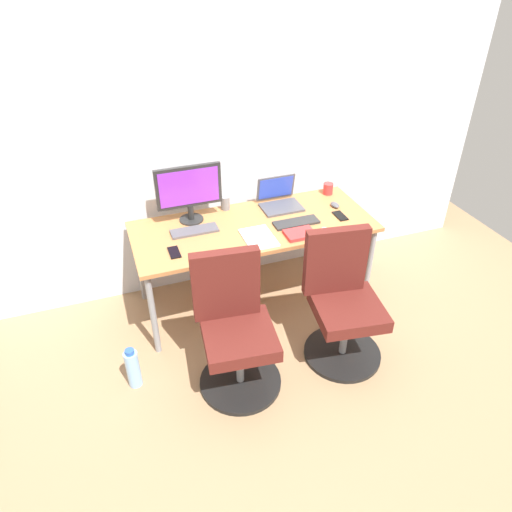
{
  "coord_description": "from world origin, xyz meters",
  "views": [
    {
      "loc": [
        -1.0,
        -2.83,
        2.47
      ],
      "look_at": [
        0.0,
        -0.05,
        0.46
      ],
      "focal_mm": 33.16,
      "sensor_mm": 36.0,
      "label": 1
    }
  ],
  "objects_px": {
    "office_chair_left": "(235,330)",
    "desktop_monitor": "(189,190)",
    "open_laptop": "(279,199)",
    "water_bottle_on_floor": "(133,368)",
    "coffee_mug": "(328,189)",
    "office_chair_right": "(342,304)"
  },
  "relations": [
    {
      "from": "office_chair_left",
      "to": "desktop_monitor",
      "type": "xyz_separation_m",
      "value": [
        -0.03,
        0.96,
        0.53
      ]
    },
    {
      "from": "desktop_monitor",
      "to": "open_laptop",
      "type": "xyz_separation_m",
      "value": [
        0.7,
        -0.01,
        -0.19
      ]
    },
    {
      "from": "office_chair_left",
      "to": "water_bottle_on_floor",
      "type": "relative_size",
      "value": 3.03
    },
    {
      "from": "open_laptop",
      "to": "coffee_mug",
      "type": "distance_m",
      "value": 0.46
    },
    {
      "from": "open_laptop",
      "to": "water_bottle_on_floor",
      "type": "bearing_deg",
      "value": -149.26
    },
    {
      "from": "office_chair_left",
      "to": "water_bottle_on_floor",
      "type": "height_order",
      "value": "office_chair_left"
    },
    {
      "from": "office_chair_right",
      "to": "water_bottle_on_floor",
      "type": "height_order",
      "value": "office_chair_right"
    },
    {
      "from": "office_chair_left",
      "to": "coffee_mug",
      "type": "bearing_deg",
      "value": 41.67
    },
    {
      "from": "office_chair_right",
      "to": "desktop_monitor",
      "type": "xyz_separation_m",
      "value": [
        -0.79,
        0.96,
        0.53
      ]
    },
    {
      "from": "office_chair_right",
      "to": "open_laptop",
      "type": "distance_m",
      "value": 1.01
    },
    {
      "from": "office_chair_left",
      "to": "coffee_mug",
      "type": "height_order",
      "value": "office_chair_left"
    },
    {
      "from": "office_chair_left",
      "to": "office_chair_right",
      "type": "relative_size",
      "value": 1.0
    },
    {
      "from": "office_chair_right",
      "to": "desktop_monitor",
      "type": "bearing_deg",
      "value": 129.25
    },
    {
      "from": "office_chair_left",
      "to": "coffee_mug",
      "type": "relative_size",
      "value": 10.22
    },
    {
      "from": "water_bottle_on_floor",
      "to": "coffee_mug",
      "type": "distance_m",
      "value": 2.06
    },
    {
      "from": "office_chair_right",
      "to": "water_bottle_on_floor",
      "type": "bearing_deg",
      "value": 173.23
    },
    {
      "from": "office_chair_right",
      "to": "water_bottle_on_floor",
      "type": "distance_m",
      "value": 1.44
    },
    {
      "from": "water_bottle_on_floor",
      "to": "desktop_monitor",
      "type": "bearing_deg",
      "value": 52.0
    },
    {
      "from": "office_chair_left",
      "to": "office_chair_right",
      "type": "xyz_separation_m",
      "value": [
        0.76,
        -0.0,
        0.0
      ]
    },
    {
      "from": "desktop_monitor",
      "to": "office_chair_left",
      "type": "bearing_deg",
      "value": -88.32
    },
    {
      "from": "open_laptop",
      "to": "coffee_mug",
      "type": "relative_size",
      "value": 3.37
    },
    {
      "from": "office_chair_right",
      "to": "water_bottle_on_floor",
      "type": "xyz_separation_m",
      "value": [
        -1.41,
        0.17,
        -0.28
      ]
    }
  ]
}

